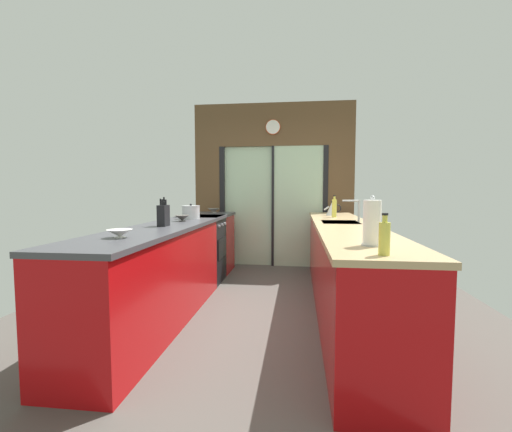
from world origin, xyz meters
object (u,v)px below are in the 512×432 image
knife_block (163,215)px  kettle (332,209)px  mixing_bowl_near (120,233)px  mixing_bowl_far (214,210)px  oven_range (201,249)px  soap_bottle_near (384,238)px  paper_towel_roll (372,223)px  soap_bottle_far (334,208)px  stock_pot (191,212)px  mixing_bowl_mid (182,218)px

knife_block → kettle: bearing=43.8°
mixing_bowl_near → mixing_bowl_far: bearing=90.0°
mixing_bowl_near → oven_range: bearing=90.5°
mixing_bowl_near → kettle: size_ratio=0.76×
soap_bottle_near → paper_towel_roll: bearing=90.0°
mixing_bowl_far → knife_block: size_ratio=0.66×
paper_towel_roll → soap_bottle_far: bearing=90.0°
stock_pot → paper_towel_roll: bearing=-46.2°
soap_bottle_far → mixing_bowl_mid: bearing=-155.5°
oven_range → mixing_bowl_mid: 0.98m
mixing_bowl_far → soap_bottle_far: 1.90m
stock_pot → soap_bottle_far: size_ratio=0.77×
mixing_bowl_far → knife_block: 2.01m
mixing_bowl_far → mixing_bowl_mid: bearing=-90.0°
mixing_bowl_mid → soap_bottle_near: (1.78, -1.85, 0.06)m
mixing_bowl_near → mixing_bowl_mid: size_ratio=1.10×
soap_bottle_near → stock_pot: bearing=129.2°
knife_block → stock_pot: size_ratio=1.31×
kettle → soap_bottle_near: 3.02m
soap_bottle_far → mixing_bowl_near: bearing=-129.0°
soap_bottle_far → mixing_bowl_far: bearing=159.7°
soap_bottle_near → soap_bottle_far: soap_bottle_far is taller
oven_range → paper_towel_roll: bearing=-52.8°
paper_towel_roll → knife_block: bearing=151.1°
mixing_bowl_mid → oven_range: bearing=91.3°
mixing_bowl_near → mixing_bowl_far: 2.85m
knife_block → paper_towel_roll: size_ratio=0.90×
mixing_bowl_far → knife_block: knife_block is taller
soap_bottle_near → paper_towel_roll: paper_towel_roll is taller
mixing_bowl_near → mixing_bowl_far: (0.00, 2.85, 0.00)m
mixing_bowl_near → paper_towel_roll: (1.78, -0.14, 0.11)m
oven_range → knife_block: knife_block is taller
soap_bottle_far → paper_towel_roll: (0.00, -2.34, 0.02)m
knife_block → stock_pot: knife_block is taller
knife_block → mixing_bowl_mid: bearing=90.0°
knife_block → kettle: knife_block is taller
stock_pot → kettle: bearing=25.1°
kettle → soap_bottle_near: (-0.00, -3.02, 0.01)m
stock_pot → paper_towel_roll: (1.78, -1.86, 0.06)m
mixing_bowl_near → stock_pot: 1.71m
soap_bottle_near → soap_bottle_far: (0.00, 2.67, 0.03)m
mixing_bowl_mid → mixing_bowl_far: 1.47m
mixing_bowl_far → kettle: bearing=-9.7°
mixing_bowl_near → soap_bottle_far: size_ratio=0.65×
soap_bottle_far → paper_towel_roll: bearing=-90.0°
soap_bottle_near → soap_bottle_far: size_ratio=0.81×
mixing_bowl_far → stock_pot: stock_pot is taller
mixing_bowl_mid → paper_towel_roll: paper_towel_roll is taller
oven_range → mixing_bowl_mid: (0.02, -0.84, 0.50)m
soap_bottle_near → soap_bottle_far: bearing=90.0°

